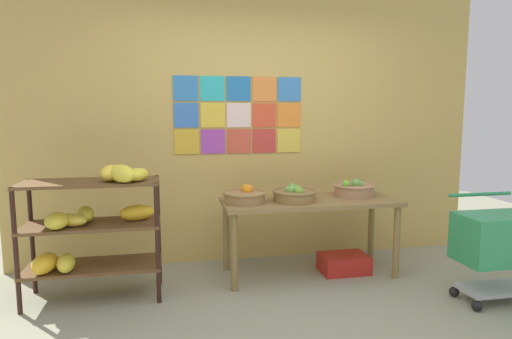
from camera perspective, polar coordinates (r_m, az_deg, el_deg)
name	(u,v)px	position (r m, az deg, el deg)	size (l,w,h in m)	color
back_wall_with_art	(252,112)	(4.42, -0.56, 7.46)	(4.72, 0.07, 2.99)	tan
banana_shelf_unit	(91,221)	(3.70, -20.63, -6.32)	(1.05, 0.52, 1.10)	#311A13
display_table	(310,209)	(4.06, 6.99, -5.09)	(1.60, 0.62, 0.70)	olive
fruit_basket_right	(294,194)	(3.94, 5.02, -3.23)	(0.40, 0.40, 0.15)	olive
fruit_basket_back_right	(354,189)	(4.28, 12.62, -2.47)	(0.39, 0.39, 0.17)	#A97C5A
fruit_basket_centre	(245,195)	(3.87, -1.46, -3.39)	(0.39, 0.39, 0.15)	#997346
produce_crate_under_table	(344,263)	(4.30, 11.33, -11.85)	(0.44, 0.31, 0.17)	red
shopping_cart	(496,242)	(3.97, 28.75, -8.23)	(0.59, 0.42, 0.84)	black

